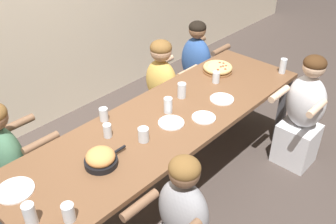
{
  "coord_description": "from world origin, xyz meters",
  "views": [
    {
      "loc": [
        -1.79,
        -1.65,
        2.45
      ],
      "look_at": [
        0.0,
        0.0,
        0.85
      ],
      "focal_mm": 40.0,
      "sensor_mm": 36.0,
      "label": 1
    }
  ],
  "objects": [
    {
      "name": "dining_table",
      "position": [
        0.0,
        0.0,
        0.72
      ],
      "size": [
        2.76,
        0.82,
        0.8
      ],
      "color": "brown",
      "rests_on": "ground"
    },
    {
      "name": "skillet_bowl",
      "position": [
        -0.71,
        -0.05,
        0.85
      ],
      "size": [
        0.32,
        0.22,
        0.12
      ],
      "color": "black",
      "rests_on": "dining_table"
    },
    {
      "name": "drinking_glass_b",
      "position": [
        -0.34,
        -0.07,
        0.84
      ],
      "size": [
        0.08,
        0.08,
        0.11
      ],
      "color": "silver",
      "rests_on": "dining_table"
    },
    {
      "name": "pizza_board_main",
      "position": [
        0.9,
        0.18,
        0.83
      ],
      "size": [
        0.28,
        0.28,
        0.07
      ],
      "color": "brown",
      "rests_on": "dining_table"
    },
    {
      "name": "diner_far_right",
      "position": [
        1.14,
        0.63,
        0.51
      ],
      "size": [
        0.51,
        0.4,
        1.12
      ],
      "rotation": [
        0.0,
        0.0,
        -1.57
      ],
      "color": "#2D5193",
      "rests_on": "ground"
    },
    {
      "name": "drinking_glass_f",
      "position": [
        -1.28,
        -0.15,
        0.86
      ],
      "size": [
        0.07,
        0.07,
        0.14
      ],
      "color": "silver",
      "rests_on": "dining_table"
    },
    {
      "name": "diner_far_midright",
      "position": [
        0.59,
        0.63,
        0.51
      ],
      "size": [
        0.51,
        0.4,
        1.08
      ],
      "rotation": [
        0.0,
        0.0,
        -1.57
      ],
      "color": "gold",
      "rests_on": "ground"
    },
    {
      "name": "empty_plate_c",
      "position": [
        -0.04,
        -0.07,
        0.8
      ],
      "size": [
        0.2,
        0.2,
        0.02
      ],
      "color": "white",
      "rests_on": "dining_table"
    },
    {
      "name": "diner_near_right",
      "position": [
        1.13,
        -0.63,
        0.52
      ],
      "size": [
        0.51,
        0.4,
        1.13
      ],
      "rotation": [
        0.0,
        0.0,
        1.57
      ],
      "color": "silver",
      "rests_on": "ground"
    },
    {
      "name": "drinking_glass_e",
      "position": [
        0.05,
        0.05,
        0.85
      ],
      "size": [
        0.07,
        0.07,
        0.13
      ],
      "color": "silver",
      "rests_on": "dining_table"
    },
    {
      "name": "empty_plate_d",
      "position": [
        -1.22,
        0.14,
        0.8
      ],
      "size": [
        0.23,
        0.23,
        0.02
      ],
      "color": "white",
      "rests_on": "dining_table"
    },
    {
      "name": "drinking_glass_g",
      "position": [
        -1.12,
        -0.28,
        0.84
      ],
      "size": [
        0.07,
        0.07,
        0.11
      ],
      "color": "silver",
      "rests_on": "dining_table"
    },
    {
      "name": "empty_plate_a",
      "position": [
        0.5,
        -0.16,
        0.8
      ],
      "size": [
        0.2,
        0.2,
        0.02
      ],
      "color": "white",
      "rests_on": "dining_table"
    },
    {
      "name": "ground_plane",
      "position": [
        0.0,
        0.0,
        0.0
      ],
      "size": [
        18.0,
        18.0,
        0.0
      ],
      "primitive_type": "plane",
      "color": "#423833",
      "rests_on": "ground"
    },
    {
      "name": "drinking_glass_a",
      "position": [
        0.3,
        0.12,
        0.85
      ],
      "size": [
        0.07,
        0.07,
        0.13
      ],
      "color": "silver",
      "rests_on": "dining_table"
    },
    {
      "name": "cocktail_glass_blue",
      "position": [
        0.71,
        0.06,
        0.84
      ],
      "size": [
        0.07,
        0.07,
        0.13
      ],
      "color": "silver",
      "rests_on": "dining_table"
    },
    {
      "name": "drinking_glass_d",
      "position": [
        1.3,
        -0.29,
        0.87
      ],
      "size": [
        0.06,
        0.06,
        0.14
      ],
      "color": "silver",
      "rests_on": "dining_table"
    },
    {
      "name": "diner_far_left",
      "position": [
        -1.05,
        0.63,
        0.52
      ],
      "size": [
        0.51,
        0.4,
        1.13
      ],
      "rotation": [
        0.0,
        0.0,
        -1.57
      ],
      "color": "#477556",
      "rests_on": "ground"
    },
    {
      "name": "drinking_glass_h",
      "position": [
        -0.36,
        0.34,
        0.85
      ],
      "size": [
        0.07,
        0.07,
        0.11
      ],
      "color": "silver",
      "rests_on": "dining_table"
    },
    {
      "name": "drinking_glass_c",
      "position": [
        -0.48,
        0.15,
        0.84
      ],
      "size": [
        0.06,
        0.06,
        0.1
      ],
      "color": "silver",
      "rests_on": "dining_table"
    },
    {
      "name": "empty_plate_b",
      "position": [
        0.18,
        -0.21,
        0.8
      ],
      "size": [
        0.19,
        0.19,
        0.02
      ],
      "color": "white",
      "rests_on": "dining_table"
    }
  ]
}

